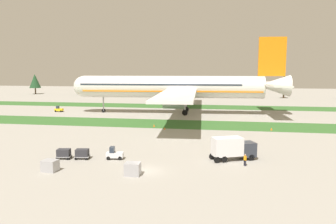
# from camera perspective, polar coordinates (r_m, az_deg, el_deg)

# --- Properties ---
(ground_plane) EXTENTS (400.00, 400.00, 0.00)m
(ground_plane) POSITION_cam_1_polar(r_m,az_deg,el_deg) (45.73, -3.78, -10.24)
(ground_plane) COLOR gray
(grass_strip_near) EXTENTS (320.00, 13.42, 0.01)m
(grass_strip_near) POSITION_cam_1_polar(r_m,az_deg,el_deg) (82.76, 2.27, -2.13)
(grass_strip_near) COLOR #336028
(grass_strip_near) RESTS_ON ground
(grass_strip_far) EXTENTS (320.00, 13.42, 0.01)m
(grass_strip_far) POSITION_cam_1_polar(r_m,az_deg,el_deg) (121.02, 4.53, 0.95)
(grass_strip_far) COLOR #336028
(grass_strip_far) RESTS_ON ground
(airliner) EXTENTS (67.09, 82.50, 23.30)m
(airliner) POSITION_cam_1_polar(r_m,az_deg,el_deg) (101.53, 1.81, 4.42)
(airliner) COLOR silver
(airliner) RESTS_ON ground
(baggage_tug) EXTENTS (2.76, 1.65, 1.97)m
(baggage_tug) POSITION_cam_1_polar(r_m,az_deg,el_deg) (51.78, -9.36, -7.25)
(baggage_tug) COLOR silver
(baggage_tug) RESTS_ON ground
(cargo_dolly_lead) EXTENTS (2.39, 1.80, 1.55)m
(cargo_dolly_lead) POSITION_cam_1_polar(r_m,az_deg,el_deg) (52.90, -14.77, -6.97)
(cargo_dolly_lead) COLOR #A3A3A8
(cargo_dolly_lead) RESTS_ON ground
(cargo_dolly_second) EXTENTS (2.39, 1.80, 1.55)m
(cargo_dolly_second) POSITION_cam_1_polar(r_m,az_deg,el_deg) (53.76, -17.76, -6.85)
(cargo_dolly_second) COLOR #A3A3A8
(cargo_dolly_second) RESTS_ON ground
(catering_truck) EXTENTS (7.30, 4.81, 3.58)m
(catering_truck) POSITION_cam_1_polar(r_m,az_deg,el_deg) (51.37, 11.25, -6.11)
(catering_truck) COLOR #2D333D
(catering_truck) RESTS_ON ground
(pushback_tractor) EXTENTS (2.67, 1.45, 1.97)m
(pushback_tractor) POSITION_cam_1_polar(r_m,az_deg,el_deg) (112.02, -18.56, 0.45)
(pushback_tractor) COLOR yellow
(pushback_tractor) RESTS_ON ground
(ground_crew_marshaller) EXTENTS (0.39, 0.45, 1.74)m
(ground_crew_marshaller) POSITION_cam_1_polar(r_m,az_deg,el_deg) (48.96, 13.31, -8.07)
(ground_crew_marshaller) COLOR black
(ground_crew_marshaller) RESTS_ON ground
(uld_container_0) EXTENTS (2.17, 1.82, 1.58)m
(uld_container_0) POSITION_cam_1_polar(r_m,az_deg,el_deg) (48.11, -19.90, -8.80)
(uld_container_0) COLOR #A3A3A8
(uld_container_0) RESTS_ON ground
(uld_container_1) EXTENTS (2.03, 1.63, 1.70)m
(uld_container_1) POSITION_cam_1_polar(r_m,az_deg,el_deg) (43.90, -6.20, -9.87)
(uld_container_1) COLOR #A3A3A8
(uld_container_1) RESTS_ON ground
(taxiway_marker_0) EXTENTS (0.44, 0.44, 0.48)m
(taxiway_marker_0) POSITION_cam_1_polar(r_m,az_deg,el_deg) (75.52, -0.59, -2.89)
(taxiway_marker_0) COLOR orange
(taxiway_marker_0) RESTS_ON ground
(taxiway_marker_1) EXTENTS (0.44, 0.44, 0.61)m
(taxiway_marker_1) POSITION_cam_1_polar(r_m,az_deg,el_deg) (78.25, 17.63, -2.83)
(taxiway_marker_1) COLOR orange
(taxiway_marker_1) RESTS_ON ground
(taxiway_marker_2) EXTENTS (0.44, 0.44, 0.64)m
(taxiway_marker_2) POSITION_cam_1_polar(r_m,az_deg,el_deg) (79.06, -2.45, -2.36)
(taxiway_marker_2) COLOR orange
(taxiway_marker_2) RESTS_ON ground
(distant_tree_line) EXTENTS (188.59, 9.73, 11.92)m
(distant_tree_line) POSITION_cam_1_polar(r_m,az_deg,el_deg) (165.35, 1.42, 5.09)
(distant_tree_line) COLOR #4C3823
(distant_tree_line) RESTS_ON ground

